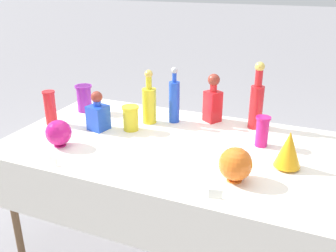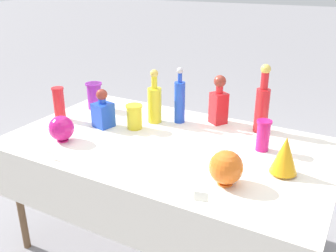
{
  "view_description": "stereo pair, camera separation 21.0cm",
  "coord_description": "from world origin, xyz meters",
  "px_view_note": "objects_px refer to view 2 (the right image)",
  "views": [
    {
      "loc": [
        0.75,
        -1.79,
        1.66
      ],
      "look_at": [
        0.0,
        0.0,
        0.86
      ],
      "focal_mm": 40.0,
      "sensor_mm": 36.0,
      "label": 1
    },
    {
      "loc": [
        0.94,
        -1.7,
        1.66
      ],
      "look_at": [
        0.0,
        0.0,
        0.86
      ],
      "focal_mm": 40.0,
      "sensor_mm": 36.0,
      "label": 2
    }
  ],
  "objects_px": {
    "tall_bottle_2": "(180,100)",
    "round_bowl_1": "(61,128)",
    "square_decanter_0": "(103,111)",
    "tall_bottle_1": "(262,104)",
    "slender_vase_2": "(134,116)",
    "slender_vase_0": "(94,95)",
    "slender_vase_3": "(263,134)",
    "square_decanter_1": "(219,102)",
    "slender_vase_1": "(59,103)",
    "tall_bottle_0": "(155,102)",
    "fluted_vase_0": "(285,155)",
    "round_bowl_0": "(226,167)"
  },
  "relations": [
    {
      "from": "tall_bottle_2",
      "to": "round_bowl_1",
      "type": "xyz_separation_m",
      "value": [
        -0.45,
        -0.59,
        -0.07
      ]
    },
    {
      "from": "square_decanter_0",
      "to": "round_bowl_1",
      "type": "height_order",
      "value": "square_decanter_0"
    },
    {
      "from": "tall_bottle_1",
      "to": "slender_vase_2",
      "type": "xyz_separation_m",
      "value": [
        -0.69,
        -0.33,
        -0.09
      ]
    },
    {
      "from": "slender_vase_0",
      "to": "slender_vase_3",
      "type": "height_order",
      "value": "slender_vase_0"
    },
    {
      "from": "tall_bottle_1",
      "to": "slender_vase_3",
      "type": "bearing_deg",
      "value": -71.38
    },
    {
      "from": "tall_bottle_1",
      "to": "tall_bottle_2",
      "type": "xyz_separation_m",
      "value": [
        -0.5,
        -0.1,
        -0.02
      ]
    },
    {
      "from": "square_decanter_1",
      "to": "slender_vase_1",
      "type": "distance_m",
      "value": 1.03
    },
    {
      "from": "square_decanter_1",
      "to": "slender_vase_0",
      "type": "xyz_separation_m",
      "value": [
        -0.87,
        -0.16,
        -0.04
      ]
    },
    {
      "from": "square_decanter_0",
      "to": "slender_vase_3",
      "type": "xyz_separation_m",
      "value": [
        0.97,
        0.15,
        -0.01
      ]
    },
    {
      "from": "slender_vase_2",
      "to": "round_bowl_1",
      "type": "distance_m",
      "value": 0.44
    },
    {
      "from": "tall_bottle_0",
      "to": "square_decanter_0",
      "type": "distance_m",
      "value": 0.33
    },
    {
      "from": "slender_vase_1",
      "to": "fluted_vase_0",
      "type": "distance_m",
      "value": 1.46
    },
    {
      "from": "slender_vase_0",
      "to": "round_bowl_1",
      "type": "bearing_deg",
      "value": -69.71
    },
    {
      "from": "tall_bottle_0",
      "to": "tall_bottle_2",
      "type": "distance_m",
      "value": 0.16
    },
    {
      "from": "slender_vase_1",
      "to": "fluted_vase_0",
      "type": "bearing_deg",
      "value": -0.86
    },
    {
      "from": "tall_bottle_1",
      "to": "square_decanter_1",
      "type": "xyz_separation_m",
      "value": [
        -0.28,
        0.0,
        -0.03
      ]
    },
    {
      "from": "slender_vase_2",
      "to": "slender_vase_3",
      "type": "distance_m",
      "value": 0.78
    },
    {
      "from": "square_decanter_1",
      "to": "slender_vase_0",
      "type": "distance_m",
      "value": 0.89
    },
    {
      "from": "tall_bottle_0",
      "to": "round_bowl_0",
      "type": "height_order",
      "value": "tall_bottle_0"
    },
    {
      "from": "tall_bottle_1",
      "to": "round_bowl_0",
      "type": "xyz_separation_m",
      "value": [
        0.04,
        -0.68,
        -0.09
      ]
    },
    {
      "from": "slender_vase_1",
      "to": "slender_vase_3",
      "type": "distance_m",
      "value": 1.31
    },
    {
      "from": "slender_vase_1",
      "to": "round_bowl_0",
      "type": "relative_size",
      "value": 1.32
    },
    {
      "from": "tall_bottle_1",
      "to": "round_bowl_1",
      "type": "relative_size",
      "value": 2.74
    },
    {
      "from": "slender_vase_0",
      "to": "fluted_vase_0",
      "type": "distance_m",
      "value": 1.43
    },
    {
      "from": "fluted_vase_0",
      "to": "round_bowl_0",
      "type": "bearing_deg",
      "value": -133.54
    },
    {
      "from": "tall_bottle_0",
      "to": "round_bowl_0",
      "type": "distance_m",
      "value": 0.85
    },
    {
      "from": "square_decanter_0",
      "to": "slender_vase_3",
      "type": "distance_m",
      "value": 0.98
    },
    {
      "from": "slender_vase_0",
      "to": "slender_vase_1",
      "type": "distance_m",
      "value": 0.29
    },
    {
      "from": "slender_vase_2",
      "to": "round_bowl_1",
      "type": "relative_size",
      "value": 1.01
    },
    {
      "from": "square_decanter_1",
      "to": "slender_vase_1",
      "type": "relative_size",
      "value": 1.45
    },
    {
      "from": "square_decanter_1",
      "to": "round_bowl_0",
      "type": "relative_size",
      "value": 1.91
    },
    {
      "from": "slender_vase_0",
      "to": "round_bowl_1",
      "type": "distance_m",
      "value": 0.57
    },
    {
      "from": "square_decanter_0",
      "to": "slender_vase_0",
      "type": "distance_m",
      "value": 0.36
    },
    {
      "from": "fluted_vase_0",
      "to": "slender_vase_1",
      "type": "bearing_deg",
      "value": 179.14
    },
    {
      "from": "tall_bottle_2",
      "to": "fluted_vase_0",
      "type": "xyz_separation_m",
      "value": [
        0.75,
        -0.36,
        -0.05
      ]
    },
    {
      "from": "slender_vase_1",
      "to": "round_bowl_0",
      "type": "distance_m",
      "value": 1.27
    },
    {
      "from": "tall_bottle_0",
      "to": "slender_vase_3",
      "type": "distance_m",
      "value": 0.73
    },
    {
      "from": "slender_vase_1",
      "to": "slender_vase_3",
      "type": "height_order",
      "value": "slender_vase_1"
    },
    {
      "from": "tall_bottle_0",
      "to": "fluted_vase_0",
      "type": "height_order",
      "value": "tall_bottle_0"
    },
    {
      "from": "tall_bottle_0",
      "to": "square_decanter_1",
      "type": "distance_m",
      "value": 0.41
    },
    {
      "from": "tall_bottle_1",
      "to": "round_bowl_1",
      "type": "xyz_separation_m",
      "value": [
        -0.95,
        -0.69,
        -0.09
      ]
    },
    {
      "from": "tall_bottle_0",
      "to": "slender_vase_1",
      "type": "bearing_deg",
      "value": -155.01
    },
    {
      "from": "slender_vase_1",
      "to": "slender_vase_2",
      "type": "xyz_separation_m",
      "value": [
        0.51,
        0.11,
        -0.03
      ]
    },
    {
      "from": "tall_bottle_2",
      "to": "square_decanter_0",
      "type": "relative_size",
      "value": 1.47
    },
    {
      "from": "slender_vase_2",
      "to": "round_bowl_1",
      "type": "xyz_separation_m",
      "value": [
        -0.26,
        -0.36,
        -0.0
      ]
    },
    {
      "from": "tall_bottle_0",
      "to": "slender_vase_2",
      "type": "relative_size",
      "value": 2.26
    },
    {
      "from": "square_decanter_0",
      "to": "slender_vase_2",
      "type": "xyz_separation_m",
      "value": [
        0.19,
        0.07,
        -0.02
      ]
    },
    {
      "from": "square_decanter_0",
      "to": "round_bowl_0",
      "type": "xyz_separation_m",
      "value": [
        0.92,
        -0.28,
        -0.02
      ]
    },
    {
      "from": "tall_bottle_2",
      "to": "fluted_vase_0",
      "type": "relative_size",
      "value": 1.85
    },
    {
      "from": "square_decanter_0",
      "to": "square_decanter_1",
      "type": "height_order",
      "value": "square_decanter_1"
    }
  ]
}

